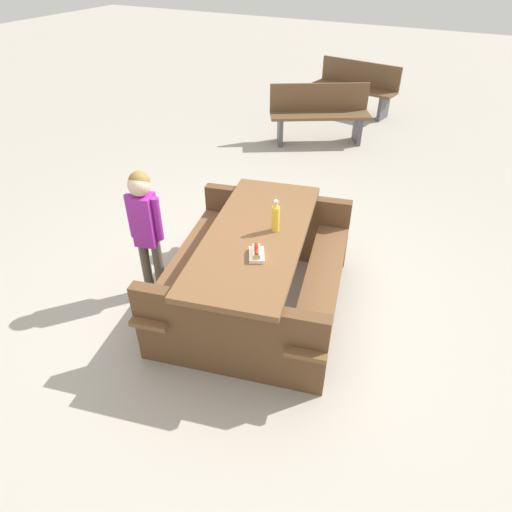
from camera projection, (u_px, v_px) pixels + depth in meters
ground_plane at (256, 304)px, 3.99m from camera, size 30.00×30.00×0.00m
picnic_table at (256, 264)px, 3.73m from camera, size 2.06×1.76×0.75m
soda_bottle at (276, 217)px, 3.51m from camera, size 0.06×0.06×0.27m
hotdog_tray at (257, 253)px, 3.27m from camera, size 0.21×0.18×0.08m
child_in_coat at (145, 220)px, 3.69m from camera, size 0.21×0.29×1.19m
park_bench_near at (319, 112)px, 6.84m from camera, size 1.09×1.50×0.85m
park_bench_mid at (356, 86)px, 8.00m from camera, size 0.65×1.55×0.85m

